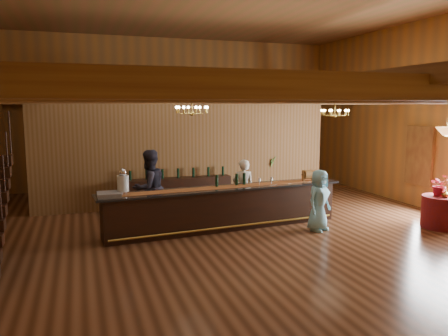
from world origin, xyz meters
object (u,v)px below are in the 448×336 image
object	(u,v)px
tasting_bar	(225,208)
floor_plant	(269,177)
beverage_dispenser	(123,182)
pendant_lamp	(447,131)
backbar_shelf	(178,193)
bartender	(243,189)
guest	(319,200)
chandelier_left	(192,110)
chandelier_right	(335,112)
round_table	(441,212)
staff_second	(149,188)
raffle_drum	(308,175)

from	to	relation	value
tasting_bar	floor_plant	xyz separation A→B (m)	(2.54, 3.05, 0.17)
beverage_dispenser	pendant_lamp	xyz separation A→B (m)	(7.58, -1.47, 1.08)
backbar_shelf	bartender	xyz separation A→B (m)	(1.36, -1.85, 0.36)
backbar_shelf	guest	xyz separation A→B (m)	(2.70, -3.48, 0.30)
chandelier_left	chandelier_right	bearing A→B (deg)	10.81
backbar_shelf	round_table	distance (m)	7.11
staff_second	guest	size ratio (longest dim) A/B	1.29
backbar_shelf	bartender	size ratio (longest dim) A/B	1.98
raffle_drum	backbar_shelf	xyz separation A→B (m)	(-2.96, 2.46, -0.76)
guest	floor_plant	distance (m)	3.94
raffle_drum	chandelier_right	size ratio (longest dim) A/B	0.43
beverage_dispenser	chandelier_right	bearing A→B (deg)	12.76
tasting_bar	pendant_lamp	bearing A→B (deg)	-22.27
tasting_bar	beverage_dispenser	xyz separation A→B (m)	(-2.46, -0.15, 0.80)
round_table	staff_second	xyz separation A→B (m)	(-6.84, 2.48, 0.57)
guest	raffle_drum	bearing A→B (deg)	49.05
chandelier_right	bartender	world-z (taller)	chandelier_right
pendant_lamp	chandelier_left	bearing A→B (deg)	160.79
guest	chandelier_left	bearing A→B (deg)	129.06
staff_second	tasting_bar	bearing A→B (deg)	123.71
beverage_dispenser	backbar_shelf	bearing A→B (deg)	55.96
tasting_bar	beverage_dispenser	world-z (taller)	beverage_dispenser
beverage_dispenser	staff_second	xyz separation A→B (m)	(0.73, 1.01, -0.36)
bartender	guest	bearing A→B (deg)	140.32
raffle_drum	round_table	world-z (taller)	raffle_drum
beverage_dispenser	round_table	bearing A→B (deg)	-11.01
round_table	floor_plant	xyz separation A→B (m)	(-2.58, 4.67, 0.30)
beverage_dispenser	chandelier_left	xyz separation A→B (m)	(1.75, 0.56, 1.60)
chandelier_right	tasting_bar	bearing A→B (deg)	-161.60
raffle_drum	guest	bearing A→B (deg)	-104.44
chandelier_left	pendant_lamp	size ratio (longest dim) A/B	0.89
raffle_drum	round_table	size ratio (longest dim) A/B	0.37
round_table	guest	world-z (taller)	guest
pendant_lamp	backbar_shelf	bearing A→B (deg)	143.50
bartender	guest	size ratio (longest dim) A/B	1.08
round_table	guest	xyz separation A→B (m)	(-3.02, 0.75, 0.35)
chandelier_left	chandelier_right	size ratio (longest dim) A/B	1.00
beverage_dispenser	chandelier_left	size ratio (longest dim) A/B	0.75
chandelier_right	guest	distance (m)	3.45
chandelier_left	backbar_shelf	bearing A→B (deg)	87.01
floor_plant	beverage_dispenser	bearing A→B (deg)	-147.40
raffle_drum	tasting_bar	bearing A→B (deg)	-176.50
beverage_dispenser	bartender	world-z (taller)	beverage_dispenser
staff_second	floor_plant	distance (m)	4.80
tasting_bar	staff_second	xyz separation A→B (m)	(-1.72, 0.86, 0.44)
chandelier_left	tasting_bar	bearing A→B (deg)	-29.75
beverage_dispenser	chandelier_right	size ratio (longest dim) A/B	0.75
chandelier_left	staff_second	bearing A→B (deg)	155.86
tasting_bar	staff_second	size ratio (longest dim) A/B	3.24
beverage_dispenser	round_table	size ratio (longest dim) A/B	0.65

